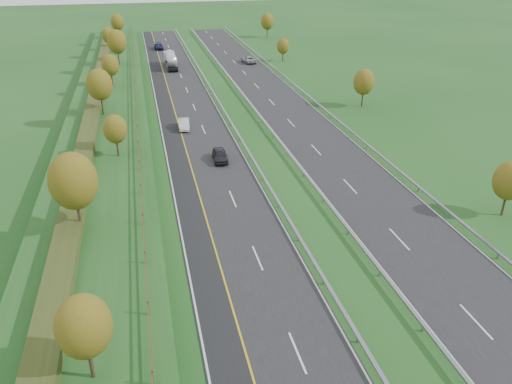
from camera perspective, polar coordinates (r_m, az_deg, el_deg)
ground at (r=74.81m, az=-0.45°, el=6.54°), size 400.00×400.00×0.00m
near_carriageway at (r=78.25m, az=-7.04°, el=7.26°), size 10.50×200.00×0.04m
far_carriageway at (r=81.50m, az=4.66°, el=8.15°), size 10.50×200.00×0.04m
hard_shoulder at (r=77.98m, az=-9.79°, el=7.01°), size 3.00×200.00×0.04m
lane_markings at (r=79.00m, az=-2.38°, el=7.65°), size 26.75×200.00×0.01m
embankment_left at (r=77.78m, az=-16.69°, el=6.98°), size 12.00×200.00×2.00m
hedge_left at (r=77.48m, az=-18.31°, el=7.90°), size 2.20×180.00×1.10m
fence_left at (r=76.67m, az=-13.49°, el=8.46°), size 0.12×189.06×1.20m
median_barrier_near at (r=78.81m, az=-2.91°, el=8.02°), size 0.32×200.00×0.71m
median_barrier_far at (r=79.82m, az=0.73°, el=8.29°), size 0.32×200.00×0.71m
outer_barrier_far at (r=83.21m, az=8.54°, el=8.76°), size 0.32×200.00×0.71m
trees_left at (r=73.00m, az=-17.04°, el=10.14°), size 6.64×164.30×7.66m
trees_far at (r=111.43m, az=6.87°, el=15.24°), size 8.45×118.60×7.12m
road_tanker at (r=120.33m, az=-9.72°, el=14.72°), size 2.40×11.22×3.46m
car_dark_near at (r=65.32m, az=-4.13°, el=4.21°), size 2.02×4.56×1.53m
car_silver_mid at (r=77.96m, az=-8.25°, el=7.71°), size 1.88×4.66×1.50m
car_small_far at (r=143.46m, az=-11.06°, el=16.03°), size 2.48×5.47×1.55m
car_oncoming at (r=123.90m, az=-0.85°, el=14.91°), size 3.15×5.81×1.55m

